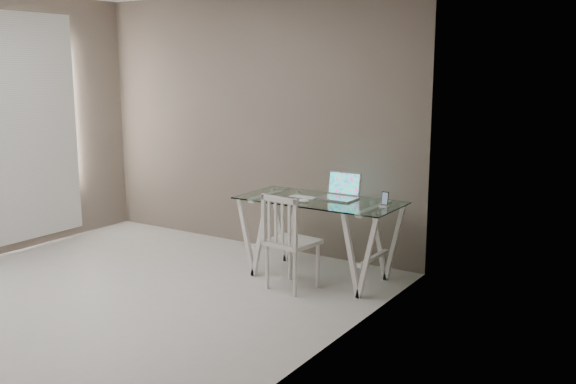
% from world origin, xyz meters
% --- Properties ---
extents(room, '(4.50, 4.52, 2.71)m').
position_xyz_m(room, '(-0.06, 0.02, 1.72)').
color(room, '#B8B5B0').
rests_on(room, ground).
extents(desk, '(1.50, 0.70, 0.75)m').
position_xyz_m(desk, '(1.20, 1.62, 0.38)').
color(desk, silver).
rests_on(desk, ground).
extents(chair, '(0.44, 0.44, 0.86)m').
position_xyz_m(chair, '(1.14, 1.18, 0.48)').
color(chair, silver).
rests_on(chair, ground).
extents(laptop, '(0.34, 0.27, 0.24)m').
position_xyz_m(laptop, '(1.33, 1.78, 0.80)').
color(laptop, '#BCBCC1').
rests_on(laptop, desk).
extents(keyboard, '(0.28, 0.12, 0.01)m').
position_xyz_m(keyboard, '(1.03, 1.61, 0.75)').
color(keyboard, silver).
rests_on(keyboard, desk).
extents(mouse, '(0.10, 0.06, 0.03)m').
position_xyz_m(mouse, '(1.14, 1.44, 0.76)').
color(mouse, white).
rests_on(mouse, desk).
extents(phone_dock, '(0.07, 0.07, 0.13)m').
position_xyz_m(phone_dock, '(1.83, 1.65, 0.78)').
color(phone_dock, white).
rests_on(phone_dock, desk).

